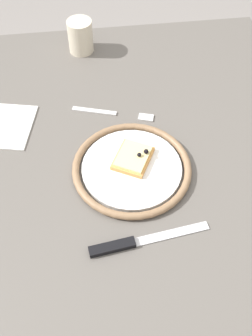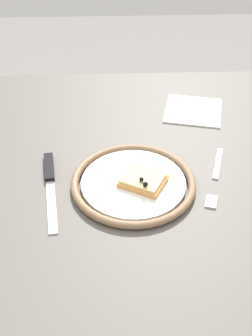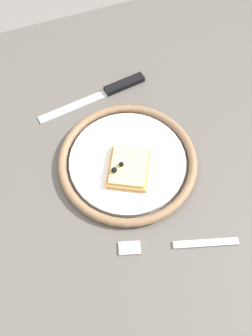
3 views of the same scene
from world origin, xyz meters
name	(u,v)px [view 1 (image 1 of 3)]	position (x,y,z in m)	size (l,w,h in m)	color
ground_plane	(119,284)	(0.00, 0.00, 0.00)	(6.00, 6.00, 0.00)	gray
dining_table	(115,177)	(0.00, 0.00, 0.68)	(0.98, 0.94, 0.77)	#5B5651
plate	(132,168)	(0.05, 0.03, 0.78)	(0.26, 0.26, 0.02)	white
pizza_slice_near	(133,157)	(0.03, 0.04, 0.79)	(0.11, 0.10, 0.03)	tan
knife	(129,243)	(0.23, 0.00, 0.78)	(0.05, 0.24, 0.01)	silver
fork	(114,113)	(-0.13, 0.01, 0.77)	(0.07, 0.20, 0.00)	silver
cup	(80,36)	(-0.39, -0.05, 0.82)	(0.07, 0.07, 0.09)	beige
napkin	(3,126)	(-0.12, -0.25, 0.77)	(0.14, 0.14, 0.00)	white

